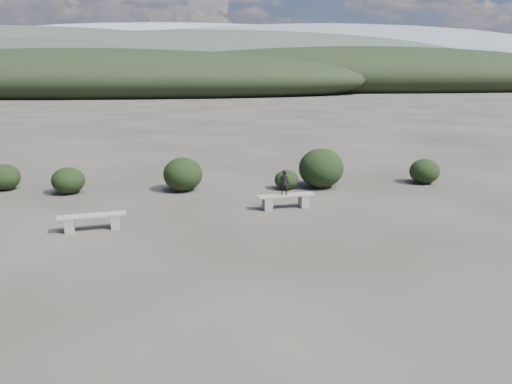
{
  "coord_description": "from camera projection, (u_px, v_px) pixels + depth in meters",
  "views": [
    {
      "loc": [
        -0.62,
        -10.27,
        4.46
      ],
      "look_at": [
        0.53,
        3.5,
        1.1
      ],
      "focal_mm": 35.0,
      "sensor_mm": 36.0,
      "label": 1
    }
  ],
  "objects": [
    {
      "name": "bench_right",
      "position": [
        286.0,
        200.0,
        16.55
      ],
      "size": [
        1.96,
        0.76,
        0.48
      ],
      "rotation": [
        0.0,
        0.0,
        0.19
      ],
      "color": "gray",
      "rests_on": "ground"
    },
    {
      "name": "shrub_c",
      "position": [
        286.0,
        180.0,
        19.25
      ],
      "size": [
        0.93,
        0.93,
        0.75
      ],
      "primitive_type": "ellipsoid",
      "color": "black",
      "rests_on": "ground"
    },
    {
      "name": "shrub_d",
      "position": [
        321.0,
        168.0,
        19.46
      ],
      "size": [
        1.75,
        1.75,
        1.53
      ],
      "primitive_type": "ellipsoid",
      "color": "black",
      "rests_on": "ground"
    },
    {
      "name": "seated_person",
      "position": [
        284.0,
        182.0,
        16.39
      ],
      "size": [
        0.35,
        0.28,
        0.83
      ],
      "primitive_type": "imported",
      "rotation": [
        0.0,
        0.0,
        2.87
      ],
      "color": "black",
      "rests_on": "bench_right"
    },
    {
      "name": "bench_left",
      "position": [
        92.0,
        221.0,
        14.28
      ],
      "size": [
        1.92,
        0.79,
        0.47
      ],
      "rotation": [
        0.0,
        0.0,
        0.22
      ],
      "color": "gray",
      "rests_on": "ground"
    },
    {
      "name": "shrub_b",
      "position": [
        183.0,
        174.0,
        18.96
      ],
      "size": [
        1.49,
        1.49,
        1.28
      ],
      "primitive_type": "ellipsoid",
      "color": "black",
      "rests_on": "ground"
    },
    {
      "name": "shrub_f",
      "position": [
        4.0,
        177.0,
        19.11
      ],
      "size": [
        1.19,
        1.19,
        1.0
      ],
      "primitive_type": "ellipsoid",
      "color": "black",
      "rests_on": "ground"
    },
    {
      "name": "shrub_e",
      "position": [
        425.0,
        171.0,
        20.23
      ],
      "size": [
        1.2,
        1.2,
        1.0
      ],
      "primitive_type": "ellipsoid",
      "color": "black",
      "rests_on": "ground"
    },
    {
      "name": "mountain_ridges",
      "position": [
        203.0,
        61.0,
        336.22
      ],
      "size": [
        500.0,
        400.0,
        56.0
      ],
      "color": "black",
      "rests_on": "ground"
    },
    {
      "name": "ground",
      "position": [
        245.0,
        278.0,
        11.05
      ],
      "size": [
        1200.0,
        1200.0,
        0.0
      ],
      "primitive_type": "plane",
      "color": "#322D27",
      "rests_on": "ground"
    },
    {
      "name": "shrub_a",
      "position": [
        68.0,
        181.0,
        18.55
      ],
      "size": [
        1.21,
        1.21,
        0.99
      ],
      "primitive_type": "ellipsoid",
      "color": "black",
      "rests_on": "ground"
    }
  ]
}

